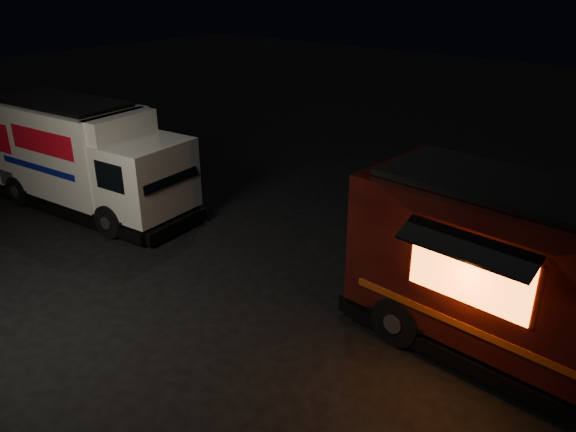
# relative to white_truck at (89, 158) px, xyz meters

# --- Properties ---
(ground) EXTENTS (80.00, 80.00, 0.00)m
(ground) POSITION_rel_white_truck_xyz_m (5.31, -1.11, -1.64)
(ground) COLOR black
(ground) RESTS_ON ground
(white_truck) EXTENTS (7.43, 3.18, 3.27)m
(white_truck) POSITION_rel_white_truck_xyz_m (0.00, 0.00, 0.00)
(white_truck) COLOR silver
(white_truck) RESTS_ON ground
(red_truck) EXTENTS (7.46, 3.17, 3.39)m
(red_truck) POSITION_rel_white_truck_xyz_m (12.93, 0.94, 0.06)
(red_truck) COLOR #3D120B
(red_truck) RESTS_ON ground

